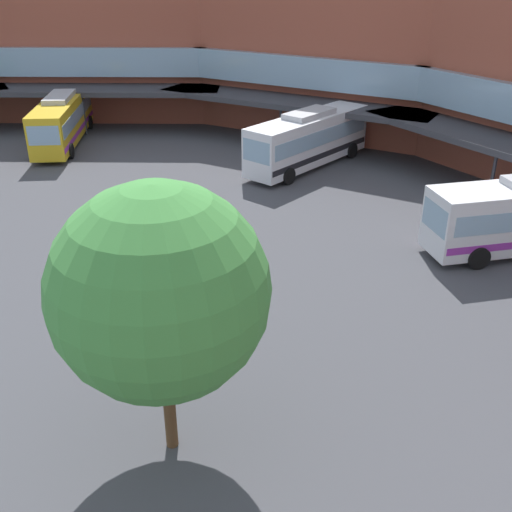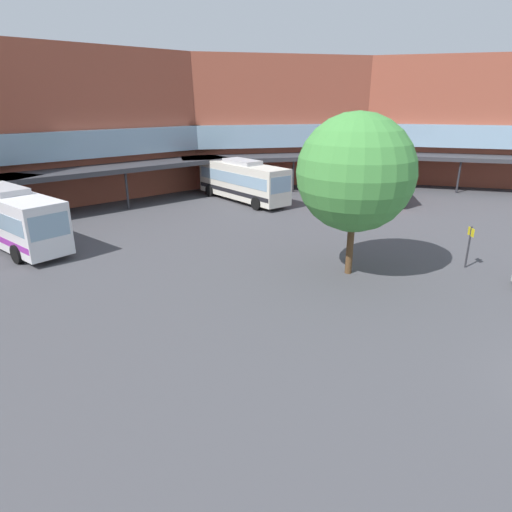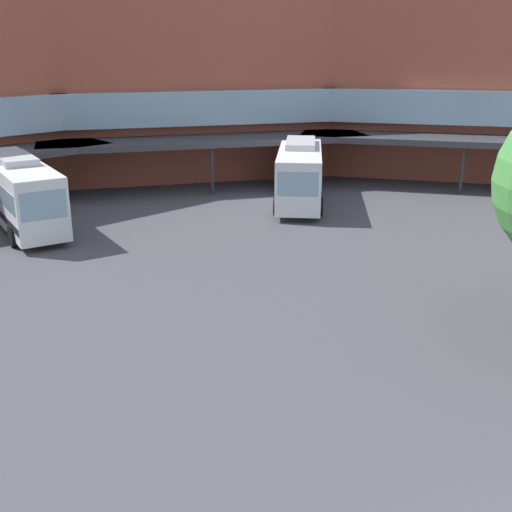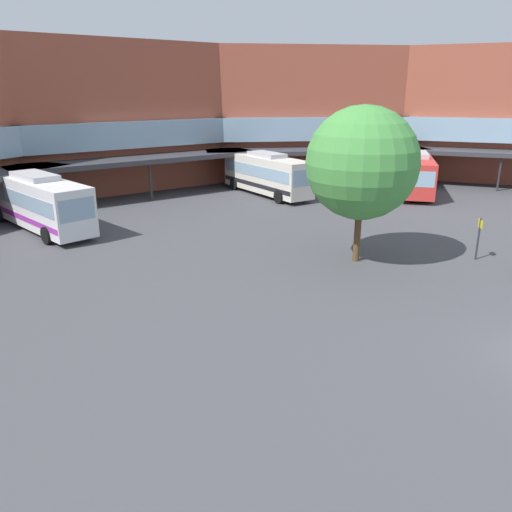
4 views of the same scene
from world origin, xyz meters
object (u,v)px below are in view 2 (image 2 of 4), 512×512
at_px(bus_1, 7,216).
at_px(plaza_tree, 356,173).
at_px(bus_4, 383,176).
at_px(bus_5, 242,180).
at_px(stop_sign_post, 469,243).

bearing_deg(bus_1, plaza_tree, 26.64).
bearing_deg(bus_4, bus_5, -71.35).
relative_size(plaza_tree, stop_sign_post, 3.54).
xyz_separation_m(bus_1, bus_5, (17.13, -9.05, -0.01)).
xyz_separation_m(bus_5, stop_sign_post, (-11.41, -18.00, -0.45)).
relative_size(bus_1, plaza_tree, 1.40).
height_order(bus_1, bus_5, bus_1).
bearing_deg(plaza_tree, bus_5, 39.64).
bearing_deg(bus_1, stop_sign_post, 31.51).
height_order(plaza_tree, stop_sign_post, plaza_tree).
distance_m(bus_1, bus_5, 19.37).
relative_size(bus_4, plaza_tree, 1.45).
bearing_deg(bus_4, bus_1, -52.99).
bearing_deg(stop_sign_post, plaza_tree, 117.50).
distance_m(bus_1, plaza_tree, 21.51).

